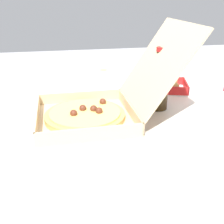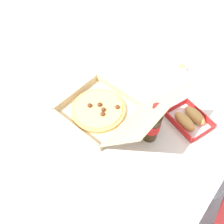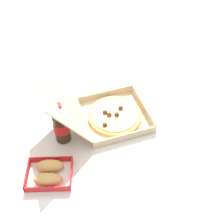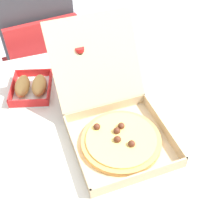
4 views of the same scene
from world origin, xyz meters
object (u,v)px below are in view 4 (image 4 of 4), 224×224
(pizza_box_open, at_px, (116,125))
(bread_side_box, at_px, (31,87))
(diner_person, at_px, (35,32))
(cola_bottle, at_px, (82,77))
(paper_menu, at_px, (186,70))
(chair, at_px, (45,68))

(pizza_box_open, height_order, bread_side_box, pizza_box_open)
(diner_person, relative_size, pizza_box_open, 2.31)
(cola_bottle, bearing_deg, diner_person, 98.36)
(bread_side_box, bearing_deg, paper_menu, -7.41)
(pizza_box_open, relative_size, bread_side_box, 2.22)
(cola_bottle, bearing_deg, chair, 98.50)
(pizza_box_open, relative_size, paper_menu, 2.37)
(pizza_box_open, bearing_deg, diner_person, 99.58)
(chair, relative_size, paper_menu, 3.95)
(pizza_box_open, xyz_separation_m, cola_bottle, (-0.05, 0.23, 0.05))
(bread_side_box, distance_m, paper_menu, 0.66)
(chair, bearing_deg, paper_menu, -46.04)
(chair, bearing_deg, pizza_box_open, -80.24)
(diner_person, bearing_deg, chair, -83.07)
(pizza_box_open, distance_m, bread_side_box, 0.40)
(pizza_box_open, distance_m, cola_bottle, 0.24)
(chair, bearing_deg, cola_bottle, -81.50)
(diner_person, distance_m, cola_bottle, 0.66)
(diner_person, distance_m, bread_side_box, 0.56)
(pizza_box_open, distance_m, paper_menu, 0.48)
(bread_side_box, bearing_deg, pizza_box_open, -53.51)
(cola_bottle, relative_size, paper_menu, 1.07)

